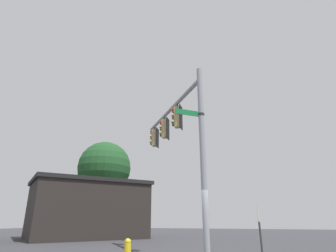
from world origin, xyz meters
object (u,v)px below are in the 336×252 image
at_px(traffic_light_mid_outer, 154,138).
at_px(historical_marker, 259,221).
at_px(street_name_sign, 193,113).
at_px(fire_hydrant, 127,251).
at_px(traffic_light_nearest_pole, 177,117).
at_px(traffic_light_mid_inner, 165,129).
at_px(bird_flying, 165,115).

xyz_separation_m(traffic_light_mid_outer, historical_marker, (-2.83, -5.64, -4.88)).
distance_m(street_name_sign, fire_hydrant, 5.68).
height_order(traffic_light_mid_outer, fire_hydrant, traffic_light_mid_outer).
distance_m(traffic_light_nearest_pole, street_name_sign, 2.67).
height_order(traffic_light_mid_inner, bird_flying, bird_flying).
bearing_deg(street_name_sign, traffic_light_mid_outer, 33.50).
relative_size(bird_flying, fire_hydrant, 0.59).
xyz_separation_m(traffic_light_mid_outer, fire_hydrant, (-5.45, -0.97, -5.87)).
bearing_deg(traffic_light_nearest_pole, traffic_light_mid_outer, 36.52).
distance_m(traffic_light_mid_outer, street_name_sign, 6.39).
xyz_separation_m(traffic_light_mid_inner, fire_hydrant, (-3.92, 0.16, -5.87)).
bearing_deg(traffic_light_mid_outer, historical_marker, -116.61).
bearing_deg(historical_marker, street_name_sign, 139.03).
distance_m(traffic_light_mid_inner, fire_hydrant, 7.06).
height_order(fire_hydrant, historical_marker, historical_marker).
distance_m(bird_flying, historical_marker, 10.66).
relative_size(street_name_sign, bird_flying, 2.19).
bearing_deg(traffic_light_mid_inner, street_name_sign, -147.80).
relative_size(traffic_light_mid_inner, street_name_sign, 1.24).
bearing_deg(historical_marker, traffic_light_nearest_pole, 93.99).
distance_m(traffic_light_mid_inner, historical_marker, 6.77).
height_order(traffic_light_nearest_pole, street_name_sign, traffic_light_nearest_pole).
bearing_deg(traffic_light_nearest_pole, street_name_sign, -151.02).
xyz_separation_m(traffic_light_mid_inner, traffic_light_mid_outer, (1.53, 1.13, 0.00)).
distance_m(traffic_light_nearest_pole, bird_flying, 6.44).
height_order(traffic_light_mid_inner, street_name_sign, traffic_light_mid_inner).
height_order(traffic_light_mid_outer, street_name_sign, traffic_light_mid_outer).
distance_m(traffic_light_nearest_pole, traffic_light_mid_outer, 3.81).
relative_size(traffic_light_mid_outer, street_name_sign, 1.24).
bearing_deg(fire_hydrant, traffic_light_mid_inner, -2.34).
bearing_deg(bird_flying, historical_marker, -132.69).
xyz_separation_m(traffic_light_nearest_pole, street_name_sign, (-2.23, -1.23, -0.79)).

